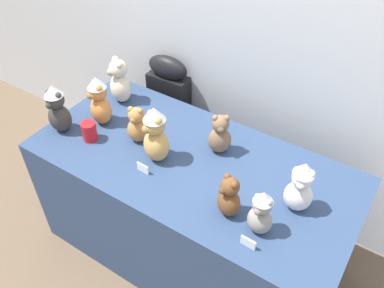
{
  "coord_description": "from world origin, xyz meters",
  "views": [
    {
      "loc": [
        0.82,
        -1.02,
        2.28
      ],
      "look_at": [
        0.0,
        0.25,
        0.91
      ],
      "focal_mm": 38.13,
      "sensor_mm": 36.0,
      "label": 1
    }
  ],
  "objects": [
    {
      "name": "party_cup_red",
      "position": [
        -0.56,
        0.09,
        0.85
      ],
      "size": [
        0.08,
        0.08,
        0.11
      ],
      "primitive_type": "cylinder",
      "color": "red",
      "rests_on": "display_table"
    },
    {
      "name": "teddy_bear_cream",
      "position": [
        -0.66,
        0.47,
        0.93
      ],
      "size": [
        0.19,
        0.18,
        0.29
      ],
      "rotation": [
        0.0,
        0.0,
        -0.51
      ],
      "color": "beige",
      "rests_on": "display_table"
    },
    {
      "name": "teddy_bear_honey",
      "position": [
        -0.17,
        0.17,
        0.95
      ],
      "size": [
        0.19,
        0.18,
        0.33
      ],
      "rotation": [
        0.0,
        0.0,
        -0.43
      ],
      "color": "tan",
      "rests_on": "display_table"
    },
    {
      "name": "teddy_bear_mocha",
      "position": [
        0.08,
        0.4,
        0.91
      ],
      "size": [
        0.16,
        0.15,
        0.24
      ],
      "rotation": [
        0.0,
        0.0,
        0.56
      ],
      "color": "#7F6047",
      "rests_on": "display_table"
    },
    {
      "name": "wall_back",
      "position": [
        0.0,
        0.91,
        1.3
      ],
      "size": [
        7.0,
        0.08,
        2.6
      ],
      "primitive_type": "cube",
      "color": "silver",
      "rests_on": "ground_plane"
    },
    {
      "name": "name_card_front_middle",
      "position": [
        -0.17,
        0.05,
        0.82
      ],
      "size": [
        0.07,
        0.01,
        0.05
      ],
      "primitive_type": "cube",
      "rotation": [
        0.0,
        0.0,
        -0.05
      ],
      "color": "white",
      "rests_on": "display_table"
    },
    {
      "name": "teddy_bear_snow",
      "position": [
        0.57,
        0.25,
        0.93
      ],
      "size": [
        0.15,
        0.13,
        0.28
      ],
      "rotation": [
        0.0,
        0.0,
        0.22
      ],
      "color": "white",
      "rests_on": "display_table"
    },
    {
      "name": "display_table",
      "position": [
        0.0,
        0.25,
        0.4
      ],
      "size": [
        1.73,
        0.82,
        0.79
      ],
      "primitive_type": "cube",
      "color": "navy",
      "rests_on": "ground_plane"
    },
    {
      "name": "instrument_case",
      "position": [
        -0.53,
        0.79,
        0.5
      ],
      "size": [
        0.28,
        0.13,
        0.98
      ],
      "rotation": [
        0.0,
        0.0,
        0.04
      ],
      "color": "black",
      "rests_on": "ground_plane"
    },
    {
      "name": "name_card_front_left",
      "position": [
        0.48,
        -0.06,
        0.82
      ],
      "size": [
        0.07,
        0.01,
        0.05
      ],
      "primitive_type": "cube",
      "rotation": [
        0.0,
        0.0,
        -0.05
      ],
      "color": "white",
      "rests_on": "display_table"
    },
    {
      "name": "ground_plane",
      "position": [
        0.0,
        0.0,
        0.0
      ],
      "size": [
        10.0,
        10.0,
        0.0
      ],
      "primitive_type": "plane",
      "color": "brown"
    },
    {
      "name": "teddy_bear_ginger",
      "position": [
        -0.61,
        0.25,
        0.94
      ],
      "size": [
        0.17,
        0.16,
        0.3
      ],
      "rotation": [
        0.0,
        0.0,
        -0.46
      ],
      "color": "#D17F3D",
      "rests_on": "display_table"
    },
    {
      "name": "teddy_bear_caramel",
      "position": [
        -0.34,
        0.23,
        0.9
      ],
      "size": [
        0.14,
        0.12,
        0.22
      ],
      "rotation": [
        0.0,
        0.0,
        0.29
      ],
      "color": "#B27A42",
      "rests_on": "display_table"
    },
    {
      "name": "teddy_bear_charcoal",
      "position": [
        -0.75,
        0.07,
        0.94
      ],
      "size": [
        0.14,
        0.12,
        0.3
      ],
      "rotation": [
        0.0,
        0.0,
        0.05
      ],
      "color": "#383533",
      "rests_on": "display_table"
    },
    {
      "name": "teddy_bear_ash",
      "position": [
        0.48,
        0.04,
        0.92
      ],
      "size": [
        0.12,
        0.1,
        0.25
      ],
      "rotation": [
        0.0,
        0.0,
        -0.07
      ],
      "color": "gray",
      "rests_on": "display_table"
    },
    {
      "name": "teddy_bear_chestnut",
      "position": [
        0.32,
        0.06,
        0.9
      ],
      "size": [
        0.15,
        0.14,
        0.23
      ],
      "rotation": [
        0.0,
        0.0,
        -0.5
      ],
      "color": "brown",
      "rests_on": "display_table"
    }
  ]
}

